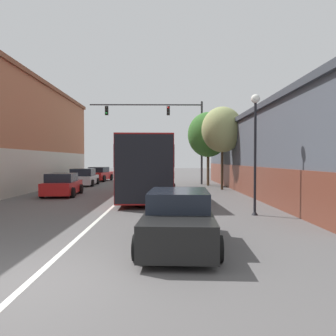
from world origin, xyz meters
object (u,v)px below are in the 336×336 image
traffic_signal_gantry (169,124)px  street_tree_near (222,130)px  parked_car_left_far (83,178)px  street_tree_far (208,135)px  parked_car_left_mid (100,174)px  hatchback_foreground (179,219)px  parked_car_left_near (62,185)px  bus (147,165)px  street_lamp (255,141)px

traffic_signal_gantry → street_tree_near: size_ratio=1.66×
parked_car_left_far → street_tree_far: bearing=-92.9°
parked_car_left_mid → hatchback_foreground: bearing=-157.6°
parked_car_left_near → traffic_signal_gantry: size_ratio=0.40×
street_tree_far → parked_car_left_mid: bearing=149.5°
bus → street_lamp: bearing=-149.6°
bus → parked_car_left_near: 5.31m
parked_car_left_near → street_tree_near: size_ratio=0.66×
parked_car_left_mid → street_lamp: size_ratio=0.93×
hatchback_foreground → traffic_signal_gantry: (0.06, 20.84, 4.73)m
parked_car_left_near → street_tree_far: 13.09m
parked_car_left_mid → street_tree_far: (10.40, -6.12, 3.61)m
street_tree_far → parked_car_left_far: bearing=178.8°
hatchback_foreground → street_tree_near: bearing=-10.5°
parked_car_left_far → street_tree_far: size_ratio=0.67×
parked_car_left_near → street_tree_far: street_tree_far is taller
bus → street_tree_near: (5.27, 3.74, 2.50)m
parked_car_left_near → parked_car_left_far: (-0.68, 7.94, 0.03)m
traffic_signal_gantry → street_lamp: bearing=-79.1°
street_lamp → street_tree_near: size_ratio=0.78×
bus → traffic_signal_gantry: traffic_signal_gantry is taller
bus → street_tree_far: street_tree_far is taller
parked_car_left_near → street_tree_near: bearing=-72.9°
hatchback_foreground → traffic_signal_gantry: traffic_signal_gantry is taller
bus → street_lamp: (4.60, -7.35, 1.05)m
bus → traffic_signal_gantry: (1.47, 9.02, 3.51)m
parked_car_left_mid → parked_car_left_far: size_ratio=1.05×
parked_car_left_far → street_lamp: 18.50m
bus → street_tree_far: size_ratio=2.00×
bus → hatchback_foreground: (1.41, -11.82, -1.22)m
parked_car_left_far → street_tree_near: 12.39m
parked_car_left_mid → street_tree_near: street_tree_near is taller
hatchback_foreground → traffic_signal_gantry: 21.37m
parked_car_left_near → traffic_signal_gantry: (6.63, 9.22, 4.74)m
parked_car_left_near → parked_car_left_mid: bearing=-1.5°
bus → street_lamp: 8.73m
parked_car_left_near → street_lamp: 12.32m
parked_car_left_mid → street_tree_near: bearing=-125.3°
parked_car_left_mid → street_tree_far: street_tree_far is taller
hatchback_foreground → parked_car_left_far: bearing=23.8°
street_lamp → street_tree_near: (0.66, 11.08, 1.45)m
street_lamp → hatchback_foreground: bearing=-125.5°
parked_car_left_near → parked_car_left_mid: size_ratio=0.91×
street_tree_near → street_tree_far: 3.82m
hatchback_foreground → parked_car_left_near: (-6.58, 11.63, -0.01)m
parked_car_left_far → parked_car_left_mid: bearing=-3.6°
parked_car_left_far → street_tree_near: size_ratio=0.69×
hatchback_foreground → street_lamp: bearing=-32.1°
bus → street_lamp: street_lamp is taller
bus → hatchback_foreground: bearing=-174.8°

